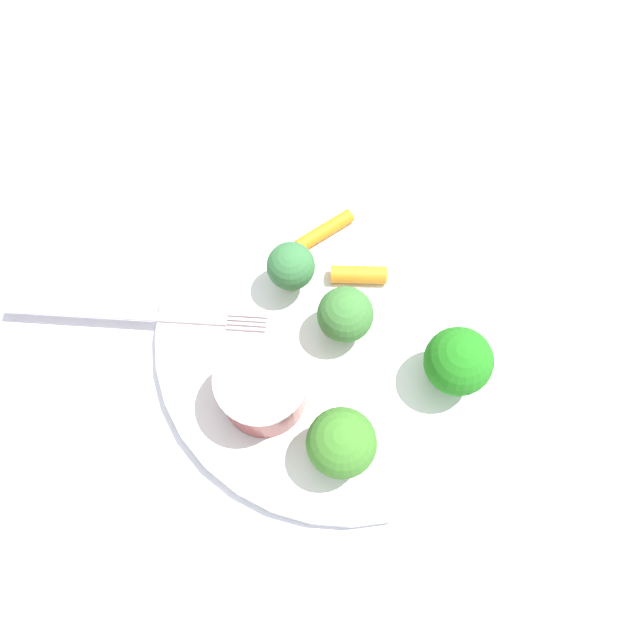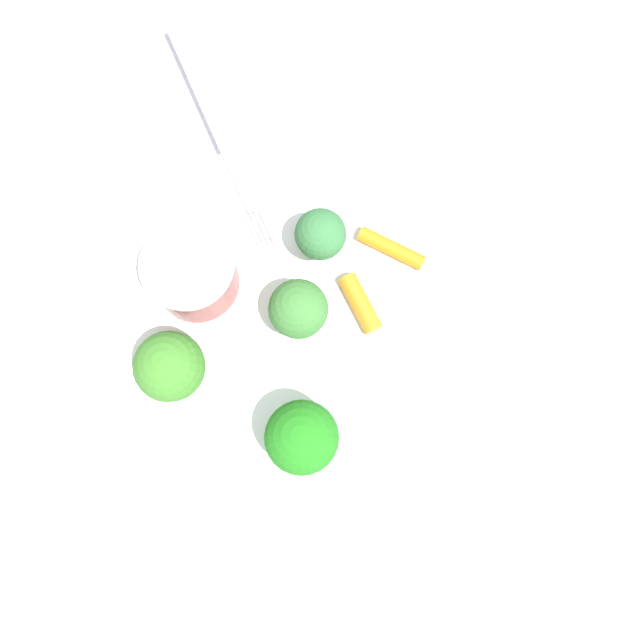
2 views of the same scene
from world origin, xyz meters
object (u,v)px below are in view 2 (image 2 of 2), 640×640
Objects in this scene: plate at (300,321)px; sauce_cup at (192,274)px; broccoli_floret_1 at (325,236)px; fork at (219,136)px; broccoli_floret_0 at (292,307)px; carrot_stick_0 at (391,248)px; carrot_stick_1 at (360,303)px; broccoli_floret_2 at (170,367)px; broccoli_floret_3 at (302,437)px.

plate is 4.49× the size of sauce_cup.
broccoli_floret_1 reaches higher than fork.
broccoli_floret_0 reaches higher than carrot_stick_0.
broccoli_floret_0 is at bearing -64.53° from carrot_stick_1.
carrot_stick_0 is at bearing 105.29° from broccoli_floret_1.
fork is (-0.11, -0.09, -0.02)m from broccoli_floret_0.
broccoli_floret_0 is 0.96× the size of carrot_stick_0.
carrot_stick_0 is (-0.12, 0.11, -0.02)m from broccoli_floret_2.
broccoli_floret_3 reaches higher than carrot_stick_0.
carrot_stick_1 is (-0.02, 0.04, 0.01)m from plate.
broccoli_floret_2 reaches higher than plate.
broccoli_floret_1 is 0.13m from broccoli_floret_3.
carrot_stick_0 is at bearing 136.92° from broccoli_floret_2.
broccoli_floret_3 reaches higher than carrot_stick_1.
broccoli_floret_0 is 0.05m from broccoli_floret_1.
carrot_stick_0 is 0.15m from fork.
broccoli_floret_3 is (0.08, 0.02, 0.04)m from plate.
broccoli_floret_0 is at bearing 132.99° from broccoli_floret_2.
broccoli_floret_2 is 1.08× the size of carrot_stick_0.
broccoli_floret_1 is 1.14× the size of carrot_stick_1.
broccoli_floret_2 is at bearing -43.08° from carrot_stick_0.
broccoli_floret_2 reaches higher than broccoli_floret_1.
plate is 5.20× the size of broccoli_floret_2.
carrot_stick_0 is (-0.14, 0.02, -0.02)m from broccoli_floret_3.
broccoli_floret_0 is 0.30× the size of fork.
broccoli_floret_0 is 0.08m from broccoli_floret_3.
fork is at bearing -169.42° from sauce_cup.
broccoli_floret_2 is at bearing -47.01° from broccoli_floret_0.
broccoli_floret_3 is at bearing 17.86° from plate.
broccoli_floret_1 is 0.13m from broccoli_floret_2.
plate is 0.08m from sauce_cup.
broccoli_floret_3 is at bearing 78.13° from broccoli_floret_2.
sauce_cup is at bearing 10.58° from fork.
broccoli_floret_2 reaches higher than broccoli_floret_0.
carrot_stick_0 is 0.04m from carrot_stick_1.
broccoli_floret_0 is at bearing -7.71° from broccoli_floret_1.
sauce_cup is 0.13m from broccoli_floret_3.
carrot_stick_1 is 0.27× the size of fork.
sauce_cup reaches higher than fork.
carrot_stick_1 is at bearing 115.47° from broccoli_floret_0.
broccoli_floret_3 is 1.33× the size of carrot_stick_1.
broccoli_floret_3 is 1.12× the size of carrot_stick_0.
broccoli_floret_1 reaches higher than plate.
broccoli_floret_2 is (0.06, -0.07, 0.03)m from plate.
fork reaches higher than plate.
sauce_cup is at bearing -94.05° from broccoli_floret_0.
broccoli_floret_2 reaches higher than fork.
carrot_stick_1 is (-0.01, 0.11, -0.01)m from sauce_cup.
carrot_stick_1 is (-0.02, 0.04, -0.02)m from broccoli_floret_0.
broccoli_floret_3 reaches higher than sauce_cup.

